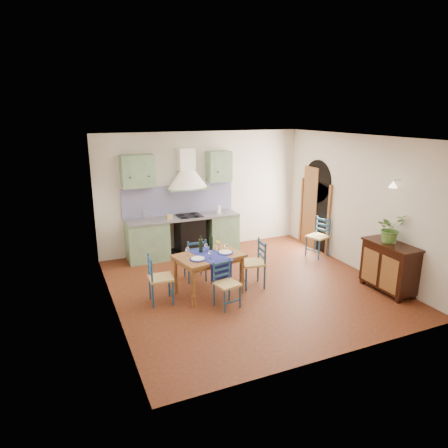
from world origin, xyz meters
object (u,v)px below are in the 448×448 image
(dining_table, at_px, (209,259))
(potted_plant, at_px, (390,228))
(chair_near, at_px, (226,284))
(sideboard, at_px, (389,265))

(dining_table, height_order, potted_plant, potted_plant)
(dining_table, relative_size, chair_near, 1.62)
(sideboard, bearing_deg, chair_near, 167.86)
(chair_near, bearing_deg, potted_plant, -10.65)
(dining_table, height_order, chair_near, dining_table)
(chair_near, xyz_separation_m, sideboard, (2.99, -0.64, 0.09))
(chair_near, bearing_deg, sideboard, -12.14)
(potted_plant, bearing_deg, dining_table, 159.12)
(sideboard, bearing_deg, potted_plant, 85.10)
(chair_near, xyz_separation_m, potted_plant, (3.00, -0.56, 0.79))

